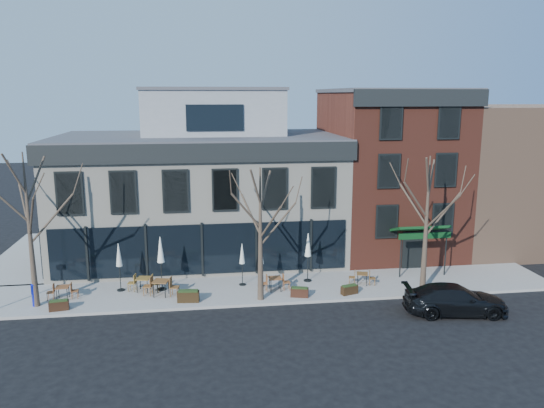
{
  "coord_description": "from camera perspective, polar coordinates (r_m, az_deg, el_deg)",
  "views": [
    {
      "loc": [
        -0.04,
        -30.19,
        10.76
      ],
      "look_at": [
        4.43,
        2.0,
        4.06
      ],
      "focal_mm": 35.0,
      "sensor_mm": 36.0,
      "label": 1
    }
  ],
  "objects": [
    {
      "name": "cafe_set_2",
      "position": [
        29.41,
        -11.85,
        -8.65
      ],
      "size": [
        2.04,
        0.96,
        1.04
      ],
      "color": "brown",
      "rests_on": "sidewalk_front"
    },
    {
      "name": "planter_1",
      "position": [
        28.43,
        -8.99,
        -9.74
      ],
      "size": [
        1.16,
        0.55,
        0.63
      ],
      "color": "black",
      "rests_on": "sidewalk_front"
    },
    {
      "name": "umbrella_3",
      "position": [
        29.8,
        -1.2,
        -5.63
      ],
      "size": [
        0.4,
        0.4,
        2.5
      ],
      "color": "black",
      "rests_on": "sidewalk_front"
    },
    {
      "name": "planter_2",
      "position": [
        28.79,
        2.98,
        -9.44
      ],
      "size": [
        1.01,
        0.61,
        0.53
      ],
      "color": "black",
      "rests_on": "sidewalk_front"
    },
    {
      "name": "parked_sedan",
      "position": [
        28.41,
        19.1,
        -9.68
      ],
      "size": [
        5.32,
        2.73,
        1.48
      ],
      "primitive_type": "imported",
      "rotation": [
        0.0,
        0.0,
        1.44
      ],
      "color": "black",
      "rests_on": "ground"
    },
    {
      "name": "umbrella_1",
      "position": [
        29.75,
        -11.9,
        -5.14
      ],
      "size": [
        0.49,
        0.49,
        3.04
      ],
      "color": "black",
      "rests_on": "sidewalk_front"
    },
    {
      "name": "cafe_set_5",
      "position": [
        30.9,
        9.67,
        -7.79
      ],
      "size": [
        1.58,
        0.8,
        0.81
      ],
      "color": "brown",
      "rests_on": "sidewalk_front"
    },
    {
      "name": "tree_corner",
      "position": [
        29.02,
        -24.61,
        -2.4
      ],
      "size": [
        3.93,
        3.98,
        7.92
      ],
      "color": "#382B21",
      "rests_on": "sidewalk_front"
    },
    {
      "name": "red_brick_building",
      "position": [
        37.86,
        12.35,
        3.6
      ],
      "size": [
        8.2,
        11.78,
        11.18
      ],
      "color": "maroon",
      "rests_on": "ground"
    },
    {
      "name": "corner_building",
      "position": [
        35.77,
        -7.61,
        1.83
      ],
      "size": [
        18.39,
        10.39,
        11.1
      ],
      "color": "beige",
      "rests_on": "ground"
    },
    {
      "name": "call_box",
      "position": [
        29.95,
        -24.26,
        -8.81
      ],
      "size": [
        0.25,
        0.25,
        1.27
      ],
      "color": "#0D17AB",
      "rests_on": "sidewalk_front"
    },
    {
      "name": "tree_right",
      "position": [
        29.7,
        16.29,
        -1.95
      ],
      "size": [
        3.72,
        3.77,
        7.48
      ],
      "color": "#382B21",
      "rests_on": "sidewalk_front"
    },
    {
      "name": "cafe_set_0",
      "position": [
        30.46,
        -21.59,
        -8.71
      ],
      "size": [
        1.64,
        0.69,
        0.86
      ],
      "color": "brown",
      "rests_on": "sidewalk_front"
    },
    {
      "name": "sidewalk_side",
      "position": [
        39.36,
        -24.21,
        -5.16
      ],
      "size": [
        4.5,
        12.0,
        0.15
      ],
      "primitive_type": "cube",
      "color": "gray",
      "rests_on": "ground"
    },
    {
      "name": "cafe_set_1",
      "position": [
        30.29,
        -13.64,
        -8.23
      ],
      "size": [
        1.83,
        0.84,
        0.94
      ],
      "color": "brown",
      "rests_on": "sidewalk_front"
    },
    {
      "name": "bg_building",
      "position": [
        43.29,
        24.38,
        2.96
      ],
      "size": [
        12.0,
        12.0,
        10.0
      ],
      "primitive_type": "cube",
      "color": "#8C664C",
      "rests_on": "ground"
    },
    {
      "name": "ground",
      "position": [
        32.05,
        -7.44,
        -8.07
      ],
      "size": [
        120.0,
        120.0,
        0.0
      ],
      "primitive_type": "plane",
      "color": "black",
      "rests_on": "ground"
    },
    {
      "name": "umbrella_2",
      "position": [
        30.01,
        -3.23,
        -5.61
      ],
      "size": [
        0.39,
        0.39,
        2.44
      ],
      "color": "black",
      "rests_on": "sidewalk_front"
    },
    {
      "name": "planter_0",
      "position": [
        29.12,
        -21.94,
        -10.06
      ],
      "size": [
        0.99,
        0.52,
        0.53
      ],
      "color": "black",
      "rests_on": "sidewalk_front"
    },
    {
      "name": "umbrella_4",
      "position": [
        30.58,
        3.9,
        -4.69
      ],
      "size": [
        0.46,
        0.46,
        2.87
      ],
      "color": "black",
      "rests_on": "sidewalk_front"
    },
    {
      "name": "tree_mid",
      "position": [
        27.37,
        -1.24,
        -3.11
      ],
      "size": [
        3.5,
        3.55,
        7.04
      ],
      "color": "#382B21",
      "rests_on": "sidewalk_front"
    },
    {
      "name": "cafe_set_4",
      "position": [
        29.56,
        0.33,
        -8.42
      ],
      "size": [
        1.73,
        0.71,
        0.91
      ],
      "color": "brown",
      "rests_on": "sidewalk_front"
    },
    {
      "name": "sidewalk_front",
      "position": [
        30.19,
        -1.14,
        -9.08
      ],
      "size": [
        33.5,
        4.7,
        0.15
      ],
      "primitive_type": "cube",
      "color": "gray",
      "rests_on": "ground"
    },
    {
      "name": "umbrella_0",
      "position": [
        30.25,
        -16.14,
        -5.56
      ],
      "size": [
        0.43,
        0.43,
        2.7
      ],
      "color": "black",
      "rests_on": "sidewalk_front"
    },
    {
      "name": "planter_3",
      "position": [
        29.42,
        8.32,
        -9.09
      ],
      "size": [
        0.99,
        0.63,
        0.51
      ],
      "color": "black",
      "rests_on": "sidewalk_front"
    }
  ]
}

